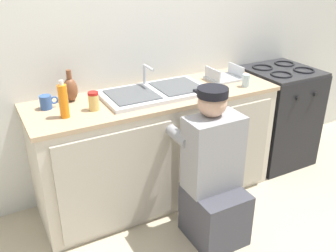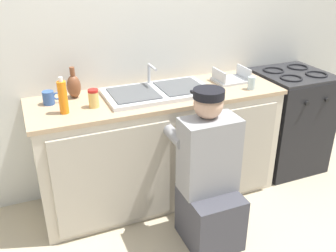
# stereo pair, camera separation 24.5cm
# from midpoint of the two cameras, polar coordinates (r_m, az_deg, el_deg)

# --- Properties ---
(ground_plane) EXTENTS (12.00, 12.00, 0.00)m
(ground_plane) POSITION_cam_midpoint_polar(r_m,az_deg,el_deg) (3.03, -1.45, -13.14)
(ground_plane) COLOR tan
(back_wall) EXTENTS (6.00, 0.10, 2.50)m
(back_wall) POSITION_cam_midpoint_polar(r_m,az_deg,el_deg) (3.04, -7.43, 13.03)
(back_wall) COLOR silver
(back_wall) RESTS_ON ground_plane
(counter_cabinet) EXTENTS (1.88, 0.62, 0.87)m
(counter_cabinet) POSITION_cam_midpoint_polar(r_m,az_deg,el_deg) (3.01, -4.05, -3.59)
(counter_cabinet) COLOR beige
(counter_cabinet) RESTS_ON ground_plane
(countertop) EXTENTS (1.92, 0.62, 0.03)m
(countertop) POSITION_cam_midpoint_polar(r_m,az_deg,el_deg) (2.83, -4.41, 4.47)
(countertop) COLOR tan
(countertop) RESTS_ON counter_cabinet
(sink_double_basin) EXTENTS (0.80, 0.44, 0.19)m
(sink_double_basin) POSITION_cam_midpoint_polar(r_m,az_deg,el_deg) (2.82, -4.45, 5.15)
(sink_double_basin) COLOR silver
(sink_double_basin) RESTS_ON countertop
(stove_range) EXTENTS (0.59, 0.62, 0.93)m
(stove_range) POSITION_cam_midpoint_polar(r_m,az_deg,el_deg) (3.66, 14.40, 1.51)
(stove_range) COLOR black
(stove_range) RESTS_ON ground_plane
(plumber_person) EXTENTS (0.42, 0.61, 1.10)m
(plumber_person) POSITION_cam_midpoint_polar(r_m,az_deg,el_deg) (2.58, 4.20, -8.24)
(plumber_person) COLOR #3F3F47
(plumber_person) RESTS_ON ground_plane
(soap_bottle_orange) EXTENTS (0.06, 0.06, 0.25)m
(soap_bottle_orange) POSITION_cam_midpoint_polar(r_m,az_deg,el_deg) (2.51, -18.37, 3.61)
(soap_bottle_orange) COLOR orange
(soap_bottle_orange) RESTS_ON countertop
(water_glass) EXTENTS (0.06, 0.06, 0.10)m
(water_glass) POSITION_cam_midpoint_polar(r_m,az_deg,el_deg) (3.01, 9.50, 6.82)
(water_glass) COLOR #ADC6CC
(water_glass) RESTS_ON countertop
(vase_decorative) EXTENTS (0.10, 0.10, 0.23)m
(vase_decorative) POSITION_cam_midpoint_polar(r_m,az_deg,el_deg) (2.79, -17.11, 5.36)
(vase_decorative) COLOR brown
(vase_decorative) RESTS_ON countertop
(coffee_mug) EXTENTS (0.13, 0.08, 0.09)m
(coffee_mug) POSITION_cam_midpoint_polar(r_m,az_deg,el_deg) (2.72, -20.55, 3.39)
(coffee_mug) COLOR #335699
(coffee_mug) RESTS_ON countertop
(condiment_jar) EXTENTS (0.07, 0.07, 0.13)m
(condiment_jar) POSITION_cam_midpoint_polar(r_m,az_deg,el_deg) (2.59, -13.94, 3.67)
(condiment_jar) COLOR #DBB760
(condiment_jar) RESTS_ON countertop
(dish_rack_tray) EXTENTS (0.28, 0.22, 0.11)m
(dish_rack_tray) POSITION_cam_midpoint_polar(r_m,az_deg,el_deg) (3.17, 6.37, 7.44)
(dish_rack_tray) COLOR #B2B7BC
(dish_rack_tray) RESTS_ON countertop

